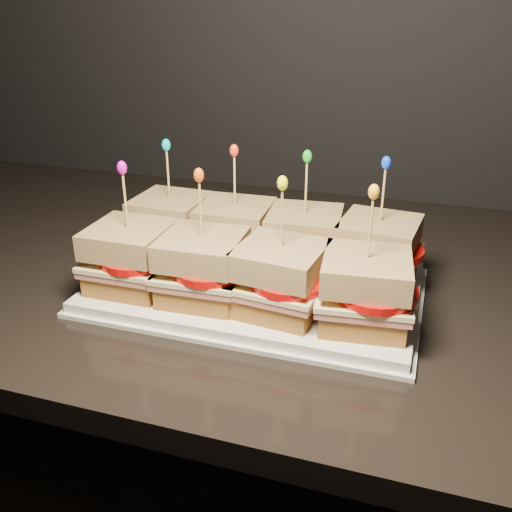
% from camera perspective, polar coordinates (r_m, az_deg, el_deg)
% --- Properties ---
extents(cabinet, '(2.68, 0.68, 0.86)m').
position_cam_1_polar(cabinet, '(1.24, -16.16, -18.06)').
color(cabinet, black).
rests_on(cabinet, ground).
extents(granite_slab, '(2.72, 0.72, 0.03)m').
position_cam_1_polar(granite_slab, '(1.00, -19.12, 1.17)').
color(granite_slab, black).
rests_on(granite_slab, cabinet).
extents(platter, '(0.41, 0.25, 0.02)m').
position_cam_1_polar(platter, '(0.75, 0.00, -3.20)').
color(platter, white).
rests_on(platter, granite_slab).
extents(platter_rim, '(0.42, 0.27, 0.01)m').
position_cam_1_polar(platter_rim, '(0.75, 0.00, -3.60)').
color(platter_rim, white).
rests_on(platter_rim, granite_slab).
extents(sandwich_0_bread_bot, '(0.10, 0.10, 0.03)m').
position_cam_1_polar(sandwich_0_bread_bot, '(0.84, -8.34, 1.38)').
color(sandwich_0_bread_bot, brown).
rests_on(sandwich_0_bread_bot, platter).
extents(sandwich_0_ham, '(0.11, 0.10, 0.01)m').
position_cam_1_polar(sandwich_0_ham, '(0.83, -8.41, 2.45)').
color(sandwich_0_ham, '#B05E5A').
rests_on(sandwich_0_ham, sandwich_0_bread_bot).
extents(sandwich_0_cheese, '(0.11, 0.10, 0.01)m').
position_cam_1_polar(sandwich_0_cheese, '(0.83, -8.44, 2.90)').
color(sandwich_0_cheese, beige).
rests_on(sandwich_0_cheese, sandwich_0_ham).
extents(sandwich_0_tomato, '(0.09, 0.09, 0.01)m').
position_cam_1_polar(sandwich_0_tomato, '(0.82, -7.90, 3.15)').
color(sandwich_0_tomato, red).
rests_on(sandwich_0_tomato, sandwich_0_cheese).
extents(sandwich_0_bread_top, '(0.10, 0.10, 0.03)m').
position_cam_1_polar(sandwich_0_bread_top, '(0.82, -8.56, 4.72)').
color(sandwich_0_bread_top, '#623710').
rests_on(sandwich_0_bread_top, sandwich_0_tomato).
extents(sandwich_0_pick, '(0.00, 0.00, 0.09)m').
position_cam_1_polar(sandwich_0_pick, '(0.81, -8.77, 7.81)').
color(sandwich_0_pick, tan).
rests_on(sandwich_0_pick, sandwich_0_bread_top).
extents(sandwich_0_frill, '(0.01, 0.01, 0.02)m').
position_cam_1_polar(sandwich_0_frill, '(0.79, -8.98, 10.91)').
color(sandwich_0_frill, '#06C5C1').
rests_on(sandwich_0_frill, sandwich_0_pick).
extents(sandwich_1_bread_bot, '(0.10, 0.10, 0.03)m').
position_cam_1_polar(sandwich_1_bread_bot, '(0.80, -2.04, 0.55)').
color(sandwich_1_bread_bot, brown).
rests_on(sandwich_1_bread_bot, platter).
extents(sandwich_1_ham, '(0.11, 0.10, 0.01)m').
position_cam_1_polar(sandwich_1_ham, '(0.80, -2.06, 1.66)').
color(sandwich_1_ham, '#B05E5A').
rests_on(sandwich_1_ham, sandwich_1_bread_bot).
extents(sandwich_1_cheese, '(0.11, 0.10, 0.01)m').
position_cam_1_polar(sandwich_1_cheese, '(0.79, -2.07, 2.13)').
color(sandwich_1_cheese, beige).
rests_on(sandwich_1_cheese, sandwich_1_ham).
extents(sandwich_1_tomato, '(0.09, 0.09, 0.01)m').
position_cam_1_polar(sandwich_1_tomato, '(0.78, -1.39, 2.37)').
color(sandwich_1_tomato, red).
rests_on(sandwich_1_tomato, sandwich_1_cheese).
extents(sandwich_1_bread_top, '(0.10, 0.10, 0.03)m').
position_cam_1_polar(sandwich_1_bread_top, '(0.78, -2.10, 4.03)').
color(sandwich_1_bread_top, '#623710').
rests_on(sandwich_1_bread_top, sandwich_1_tomato).
extents(sandwich_1_pick, '(0.00, 0.00, 0.09)m').
position_cam_1_polar(sandwich_1_pick, '(0.77, -2.15, 7.25)').
color(sandwich_1_pick, tan).
rests_on(sandwich_1_pick, sandwich_1_bread_top).
extents(sandwich_1_frill, '(0.01, 0.01, 0.02)m').
position_cam_1_polar(sandwich_1_frill, '(0.76, -2.20, 10.50)').
color(sandwich_1_frill, '#F13920').
rests_on(sandwich_1_frill, sandwich_1_pick).
extents(sandwich_2_bread_bot, '(0.10, 0.10, 0.03)m').
position_cam_1_polar(sandwich_2_bread_bot, '(0.78, 4.75, -0.35)').
color(sandwich_2_bread_bot, brown).
rests_on(sandwich_2_bread_bot, platter).
extents(sandwich_2_ham, '(0.11, 0.11, 0.01)m').
position_cam_1_polar(sandwich_2_ham, '(0.77, 4.80, 0.79)').
color(sandwich_2_ham, '#B05E5A').
rests_on(sandwich_2_ham, sandwich_2_bread_bot).
extents(sandwich_2_cheese, '(0.11, 0.11, 0.01)m').
position_cam_1_polar(sandwich_2_cheese, '(0.77, 4.82, 1.26)').
color(sandwich_2_cheese, beige).
rests_on(sandwich_2_cheese, sandwich_2_ham).
extents(sandwich_2_tomato, '(0.09, 0.09, 0.01)m').
position_cam_1_polar(sandwich_2_tomato, '(0.76, 5.61, 1.50)').
color(sandwich_2_tomato, red).
rests_on(sandwich_2_tomato, sandwich_2_cheese).
extents(sandwich_2_bread_top, '(0.10, 0.10, 0.03)m').
position_cam_1_polar(sandwich_2_bread_top, '(0.76, 4.89, 3.22)').
color(sandwich_2_bread_top, '#623710').
rests_on(sandwich_2_bread_top, sandwich_2_tomato).
extents(sandwich_2_pick, '(0.00, 0.00, 0.09)m').
position_cam_1_polar(sandwich_2_pick, '(0.74, 5.02, 6.54)').
color(sandwich_2_pick, tan).
rests_on(sandwich_2_pick, sandwich_2_bread_top).
extents(sandwich_2_frill, '(0.01, 0.01, 0.02)m').
position_cam_1_polar(sandwich_2_frill, '(0.73, 5.15, 9.89)').
color(sandwich_2_frill, green).
rests_on(sandwich_2_frill, sandwich_2_pick).
extents(sandwich_3_bread_bot, '(0.10, 0.10, 0.03)m').
position_cam_1_polar(sandwich_3_bread_bot, '(0.77, 11.89, -1.29)').
color(sandwich_3_bread_bot, brown).
rests_on(sandwich_3_bread_bot, platter).
extents(sandwich_3_ham, '(0.11, 0.11, 0.01)m').
position_cam_1_polar(sandwich_3_ham, '(0.76, 12.00, -0.14)').
color(sandwich_3_ham, '#B05E5A').
rests_on(sandwich_3_ham, sandwich_3_bread_bot).
extents(sandwich_3_cheese, '(0.11, 0.11, 0.01)m').
position_cam_1_polar(sandwich_3_cheese, '(0.76, 12.05, 0.34)').
color(sandwich_3_cheese, beige).
rests_on(sandwich_3_cheese, sandwich_3_ham).
extents(sandwich_3_tomato, '(0.09, 0.09, 0.01)m').
position_cam_1_polar(sandwich_3_tomato, '(0.75, 12.96, 0.57)').
color(sandwich_3_tomato, red).
rests_on(sandwich_3_tomato, sandwich_3_cheese).
extents(sandwich_3_bread_top, '(0.10, 0.10, 0.03)m').
position_cam_1_polar(sandwich_3_bread_top, '(0.74, 12.24, 2.31)').
color(sandwich_3_bread_top, '#623710').
rests_on(sandwich_3_bread_top, sandwich_3_tomato).
extents(sandwich_3_pick, '(0.00, 0.00, 0.09)m').
position_cam_1_polar(sandwich_3_pick, '(0.73, 12.56, 5.67)').
color(sandwich_3_pick, tan).
rests_on(sandwich_3_pick, sandwich_3_bread_top).
extents(sandwich_3_frill, '(0.01, 0.01, 0.02)m').
position_cam_1_polar(sandwich_3_frill, '(0.72, 12.89, 9.08)').
color(sandwich_3_frill, blue).
rests_on(sandwich_3_frill, sandwich_3_pick).
extents(sandwich_4_bread_bot, '(0.09, 0.09, 0.03)m').
position_cam_1_polar(sandwich_4_bread_bot, '(0.75, -12.21, -2.03)').
color(sandwich_4_bread_bot, brown).
rests_on(sandwich_4_bread_bot, platter).
extents(sandwich_4_ham, '(0.10, 0.10, 0.01)m').
position_cam_1_polar(sandwich_4_ham, '(0.74, -12.32, -0.85)').
color(sandwich_4_ham, '#B05E5A').
rests_on(sandwich_4_ham, sandwich_4_bread_bot).
extents(sandwich_4_cheese, '(0.11, 0.10, 0.01)m').
position_cam_1_polar(sandwich_4_cheese, '(0.74, -12.37, -0.36)').
color(sandwich_4_cheese, beige).
rests_on(sandwich_4_cheese, sandwich_4_ham).
extents(sandwich_4_tomato, '(0.09, 0.09, 0.01)m').
position_cam_1_polar(sandwich_4_tomato, '(0.72, -11.83, -0.14)').
color(sandwich_4_tomato, red).
rests_on(sandwich_4_tomato, sandwich_4_cheese).
extents(sandwich_4_bread_top, '(0.10, 0.10, 0.03)m').
position_cam_1_polar(sandwich_4_bread_top, '(0.73, -12.57, 1.66)').
color(sandwich_4_bread_top, '#623710').
rests_on(sandwich_4_bread_top, sandwich_4_tomato).
extents(sandwich_4_pick, '(0.00, 0.00, 0.09)m').
position_cam_1_polar(sandwich_4_pick, '(0.71, -12.91, 5.10)').
color(sandwich_4_pick, tan).
rests_on(sandwich_4_pick, sandwich_4_bread_top).
extents(sandwich_4_frill, '(0.01, 0.01, 0.02)m').
position_cam_1_polar(sandwich_4_frill, '(0.70, -13.26, 8.59)').
color(sandwich_4_frill, '#C10FB6').
rests_on(sandwich_4_frill, sandwich_4_pick).
extents(sandwich_5_bread_bot, '(0.10, 0.10, 0.03)m').
position_cam_1_polar(sandwich_5_bread_bot, '(0.71, -5.25, -3.16)').
color(sandwich_5_bread_bot, brown).
rests_on(sandwich_5_bread_bot, platter).
extents(sandwich_5_ham, '(0.11, 0.10, 0.01)m').
position_cam_1_polar(sandwich_5_ham, '(0.70, -5.31, -1.93)').
color(sandwich_5_ham, '#B05E5A').
rests_on(sandwich_5_ham, sandwich_5_bread_bot).
extents(sandwich_5_cheese, '(0.11, 0.11, 0.01)m').
position_cam_1_polar(sandwich_5_cheese, '(0.70, -5.33, -1.41)').
color(sandwich_5_cheese, beige).
rests_on(sandwich_5_cheese, sandwich_5_ham).
extents(sandwich_5_tomato, '(0.09, 0.09, 0.01)m').
position_cam_1_polar(sandwich_5_tomato, '(0.68, -4.62, -1.20)').
color(sandwich_5_tomato, red).
rests_on(sandwich_5_tomato, sandwich_5_cheese).
extents(sandwich_5_bread_top, '(0.10, 0.10, 0.03)m').
position_cam_1_polar(sandwich_5_bread_top, '(0.68, -5.42, 0.71)').
color(sandwich_5_bread_top, '#623710').
rests_on(sandwich_5_bread_top, sandwich_5_tomato).
extents(sandwich_5_pick, '(0.00, 0.00, 0.09)m').
position_cam_1_polar(sandwich_5_pick, '(0.67, -5.58, 4.34)').
color(sandwich_5_pick, tan).
rests_on(sandwich_5_pick, sandwich_5_bread_top).
extents(sandwich_5_frill, '(0.01, 0.01, 0.02)m').
position_cam_1_polar(sandwich_5_frill, '(0.65, -5.74, 8.06)').
color(sandwich_5_frill, '#F55113').
rests_on(sandwich_5_frill, sandwich_5_pick).
extents(sandwich_6_bread_bot, '(0.10, 0.10, 0.03)m').
position_cam_1_polar(sandwich_6_bread_bot, '(0.68, 2.43, -4.35)').
color(sandwich_6_bread_bot, brown).
rests_on(sandwich_6_bread_bot, platter).
extents(sandwich_6_ham, '(0.11, 0.11, 0.01)m').
position_cam_1_polar(sandwich_6_ham, '(0.67, 2.45, -3.09)').
color(sandwich_6_ham, '#B05E5A').
rests_on(sandwich_6_ham, sandwich_6_bread_bot).
extents(sandwich_6_cheese, '(0.11, 0.11, 0.01)m').
position_cam_1_polar(sandwich_6_cheese, '(0.67, 2.47, -2.55)').
color(sandwich_6_cheese, beige).
rests_on(sandwich_6_cheese, sandwich_6_ham).
extents(sandwich_6_tomato, '(0.09, 0.09, 0.01)m').
position_cam_1_polar(sandwich_6_tomato, '(0.65, 3.35, -2.34)').
color(sandwich_6_tomato, red).
rests_on(sandwich_6_tomato, sandwich_6_cheese).
extents(sandwich_6_bread_top, '(0.11, 0.11, 0.03)m').
position_cam_1_polar(sandwich_6_bread_top, '(0.65, 2.51, -0.35)').
color(sandwich_6_bread_top, '#623710').
rests_on(sandwich_6_bread_top, sandwich_6_tomato).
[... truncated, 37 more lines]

